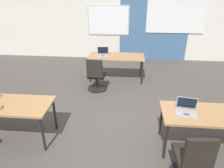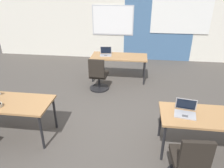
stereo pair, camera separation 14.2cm
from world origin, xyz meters
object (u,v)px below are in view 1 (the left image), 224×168
Objects in this scene: desk_near_left at (6,106)px; chair_far_left at (96,77)px; laptop_near_right_inner at (186,109)px; chair_near_right_inner at (192,161)px; laptop_far_left at (103,54)px; desk_near_right at (211,117)px; desk_far_center at (116,58)px.

desk_near_left is 2.40m from chair_far_left.
chair_near_right_inner is (-0.03, -0.73, -0.39)m from laptop_near_right_inner.
laptop_far_left reaches higher than chair_far_left.
desk_near_left is at bearing 60.42° from chair_far_left.
desk_near_right is at bearing -59.03° from laptop_far_left.
chair_near_right_inner reaches higher than desk_far_center.
desk_far_center is at bearing 57.99° from desk_near_left.
chair_far_left is (-2.22, 2.01, -0.28)m from desk_near_right.
chair_near_right_inner is at bearing -70.54° from laptop_far_left.
laptop_near_right_inner is (1.81, -2.00, 0.39)m from chair_far_left.
desk_far_center is 1.74× the size of chair_near_right_inner.
desk_near_left is 1.00× the size of desk_near_right.
laptop_far_left is (-2.14, 2.83, 0.11)m from desk_near_right.
desk_near_right is 0.43m from laptop_near_right_inner.
desk_near_right is at bearing 8.22° from laptop_near_right_inner.
laptop_near_right_inner is (-0.41, 0.01, 0.11)m from desk_near_right.
laptop_far_left is at bearing 127.14° from desk_near_right.
chair_far_left reaches higher than desk_near_right.
desk_near_right and desk_far_center have the same top height.
laptop_far_left is 0.39× the size of chair_near_right_inner.
laptop_near_right_inner is at bearing -64.58° from laptop_far_left.
laptop_near_right_inner reaches higher than chair_near_right_inner.
desk_near_right is (3.50, 0.00, 0.00)m from desk_near_left.
laptop_near_right_inner is at bearing 0.24° from desk_near_left.
desk_near_right is 1.74× the size of chair_far_left.
desk_near_left is 3.14m from laptop_far_left.
desk_near_left is 3.50m from desk_near_right.
desk_near_right is at bearing 140.73° from chair_far_left.
laptop_far_left is 0.91m from chair_far_left.
chair_far_left is (-0.47, -0.79, -0.28)m from desk_far_center.
laptop_far_left is 0.96× the size of laptop_near_right_inner.
laptop_near_right_inner reaches higher than chair_far_left.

